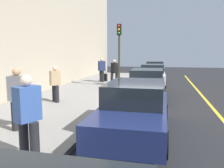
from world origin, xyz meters
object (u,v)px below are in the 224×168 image
Objects in this scene: parked_car_silver at (155,69)px; pedestrian_grey_coat at (18,97)px; pedestrian_black_coat at (114,71)px; pedestrian_tan_coat at (55,83)px; parked_car_charcoal at (147,84)px; parked_car_white at (152,75)px; pedestrian_navy_coat at (102,69)px; traffic_light_pole at (119,44)px; rolling_suitcase at (106,77)px; pedestrian_blue_coat at (28,115)px; parked_car_navy at (135,108)px.

pedestrian_grey_coat is at bearing -10.48° from parked_car_silver.
pedestrian_tan_coat is at bearing -13.31° from pedestrian_black_coat.
parked_car_silver is 1.07× the size of parked_car_charcoal.
parked_car_silver is 1.06× the size of parked_car_white.
parked_car_charcoal is 4.28m from pedestrian_black_coat.
traffic_light_pole reaches higher than pedestrian_navy_coat.
traffic_light_pole is at bearing 30.76° from rolling_suitcase.
pedestrian_blue_coat is (5.45, 2.10, 0.09)m from pedestrian_tan_coat.
pedestrian_navy_coat reaches higher than pedestrian_black_coat.
rolling_suitcase is at bearing -150.41° from pedestrian_black_coat.
pedestrian_navy_coat is at bearing -30.91° from parked_car_silver.
pedestrian_navy_coat is at bearing -177.32° from pedestrian_grey_coat.
pedestrian_grey_coat is 11.73m from rolling_suitcase.
pedestrian_grey_coat reaches higher than parked_car_white.
parked_car_charcoal is (11.24, 0.03, -0.00)m from parked_car_silver.
parked_car_charcoal is at bearing 152.39° from pedestrian_grey_coat.
pedestrian_tan_coat reaches higher than parked_car_silver.
pedestrian_tan_coat reaches higher than parked_car_charcoal.
parked_car_navy is 2.63× the size of pedestrian_black_coat.
pedestrian_navy_coat is at bearing -138.86° from pedestrian_black_coat.
pedestrian_blue_coat is at bearing 7.64° from rolling_suitcase.
parked_car_navy is at bearing 0.38° from parked_car_silver.
pedestrian_navy_coat is 1.02× the size of pedestrian_blue_coat.
pedestrian_navy_coat is 0.45× the size of traffic_light_pole.
traffic_light_pole is (-2.78, -2.02, 2.14)m from parked_car_charcoal.
parked_car_silver is 16.75m from parked_car_navy.
parked_car_white is 5.17m from parked_car_charcoal.
pedestrian_blue_coat is at bearing -7.91° from parked_car_white.
rolling_suitcase is at bearing -172.36° from pedestrian_blue_coat.
rolling_suitcase is (-0.29, -3.64, -0.32)m from parked_car_white.
pedestrian_blue_coat is (13.18, -1.83, 0.35)m from parked_car_white.
parked_car_silver is 4.89× the size of rolling_suitcase.
parked_car_charcoal is 7.06m from pedestrian_grey_coat.
parked_car_silver is 6.81m from rolling_suitcase.
pedestrian_blue_coat is at bearing -37.11° from parked_car_navy.
parked_car_silver is at bearing -179.83° from parked_car_charcoal.
pedestrian_blue_coat reaches higher than pedestrian_tan_coat.
traffic_light_pole reaches higher than pedestrian_black_coat.
pedestrian_tan_coat is (2.56, -3.91, 0.26)m from parked_car_charcoal.
traffic_light_pole is at bearing 172.13° from pedestrian_grey_coat.
pedestrian_navy_coat is at bearing -142.62° from parked_car_charcoal.
pedestrian_tan_coat is at bearing -158.90° from pedestrian_blue_coat.
parked_car_navy is 11.58m from rolling_suitcase.
pedestrian_black_coat is (-3.47, -2.49, 0.33)m from parked_car_charcoal.
parked_car_charcoal is 0.92× the size of parked_car_navy.
parked_car_charcoal is 2.38× the size of pedestrian_blue_coat.
pedestrian_blue_coat is (2.50, -1.89, 0.35)m from parked_car_navy.
pedestrian_grey_coat is (0.73, -3.34, 0.35)m from parked_car_navy.
pedestrian_grey_coat reaches higher than pedestrian_black_coat.
parked_car_silver is 7.33m from pedestrian_navy_coat.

